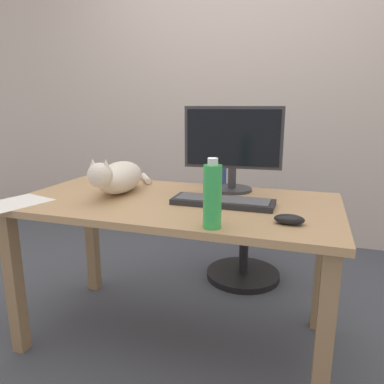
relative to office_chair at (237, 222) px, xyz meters
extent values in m
plane|color=#474C56|center=(-0.15, -0.75, -0.39)|extent=(8.00, 8.00, 0.00)
cube|color=beige|center=(-0.15, 0.82, 0.91)|extent=(6.00, 0.04, 2.60)
cube|color=tan|center=(-0.15, -0.75, 0.31)|extent=(1.45, 0.74, 0.03)
cube|color=#977752|center=(-0.81, -1.06, -0.05)|extent=(0.06, 0.06, 0.68)
cube|color=#977752|center=(0.52, -1.06, -0.05)|extent=(0.06, 0.06, 0.68)
cube|color=#977752|center=(-0.81, -0.44, -0.05)|extent=(0.06, 0.06, 0.68)
cube|color=#977752|center=(0.52, -0.44, -0.05)|extent=(0.06, 0.06, 0.68)
cylinder|color=black|center=(0.05, 0.00, -0.37)|extent=(0.48, 0.48, 0.04)
cylinder|color=black|center=(0.05, 0.00, -0.16)|extent=(0.06, 0.06, 0.44)
cylinder|color=navy|center=(0.05, 0.00, 0.09)|extent=(0.44, 0.44, 0.06)
cube|color=navy|center=(-0.14, -0.01, 0.32)|extent=(0.08, 0.35, 0.40)
cylinder|color=#333338|center=(0.06, -0.49, 0.33)|extent=(0.20, 0.20, 0.01)
cylinder|color=#333338|center=(0.06, -0.49, 0.39)|extent=(0.04, 0.04, 0.10)
cube|color=#333338|center=(0.06, -0.49, 0.59)|extent=(0.48, 0.06, 0.30)
cube|color=black|center=(0.06, -0.50, 0.59)|extent=(0.45, 0.04, 0.27)
cube|color=#232328|center=(0.08, -0.76, 0.34)|extent=(0.44, 0.15, 0.02)
cube|color=#515156|center=(0.08, -0.76, 0.35)|extent=(0.40, 0.12, 0.00)
ellipsoid|color=silver|center=(-0.45, -0.69, 0.40)|extent=(0.22, 0.38, 0.15)
sphere|color=silver|center=(-0.43, -0.90, 0.45)|extent=(0.11, 0.11, 0.11)
cone|color=silver|center=(-0.40, -0.90, 0.50)|extent=(0.04, 0.04, 0.04)
cone|color=silver|center=(-0.46, -0.90, 0.50)|extent=(0.04, 0.04, 0.04)
cylinder|color=silver|center=(-0.44, -0.43, 0.34)|extent=(0.13, 0.17, 0.03)
ellipsoid|color=black|center=(0.37, -0.94, 0.34)|extent=(0.11, 0.06, 0.04)
cube|color=white|center=(-0.80, -1.03, 0.32)|extent=(0.28, 0.34, 0.00)
cylinder|color=green|center=(0.11, -1.06, 0.43)|extent=(0.06, 0.06, 0.22)
cylinder|color=silver|center=(0.11, -1.06, 0.56)|extent=(0.04, 0.04, 0.02)
camera|label=1|loc=(0.43, -2.24, 0.75)|focal=34.07mm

